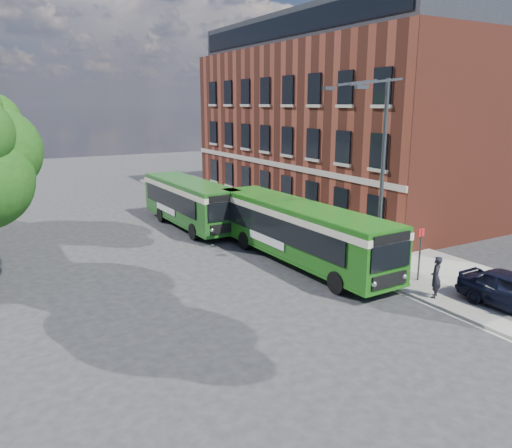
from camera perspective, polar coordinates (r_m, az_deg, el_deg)
ground at (r=23.51m, az=0.88°, el=-6.03°), size 120.00×120.00×0.00m
pavement at (r=33.58m, az=4.17°, el=0.10°), size 6.00×48.00×0.15m
kerb_line at (r=32.03m, az=-0.36°, el=-0.66°), size 0.12×48.00×0.01m
brick_office at (r=40.06m, az=9.57°, el=12.09°), size 12.10×26.00×14.20m
street_lamp at (r=23.69m, az=13.62°, el=5.69°), size 2.96×2.38×9.00m
bus_stop_sign at (r=23.40m, az=18.22°, el=-2.95°), size 0.35×0.08×2.52m
bus_front at (r=25.17m, az=4.91°, el=-0.38°), size 2.93×12.64×3.02m
bus_rear at (r=32.84m, az=-7.61°, el=2.84°), size 2.79×10.29×3.02m
pedestrian_a at (r=21.70m, az=19.87°, el=-5.72°), size 0.76×0.70×1.74m
pedestrian_b at (r=25.93m, az=10.71°, el=-1.88°), size 0.95×0.76×1.86m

